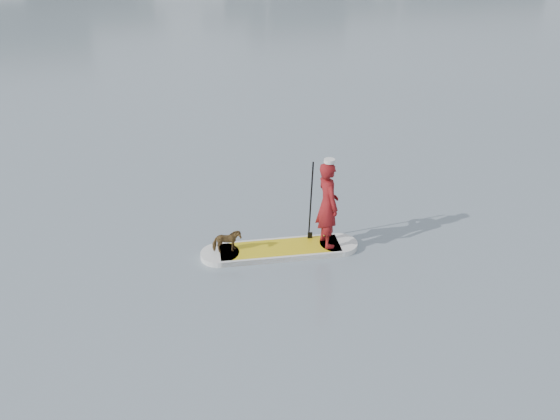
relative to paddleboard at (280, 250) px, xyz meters
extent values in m
plane|color=slate|center=(-3.04, 0.66, -0.06)|extent=(140.00, 140.00, 0.00)
cube|color=gold|center=(0.00, 0.00, 0.00)|extent=(2.56, 1.00, 0.12)
cylinder|color=silver|center=(-1.25, 0.10, 0.00)|extent=(0.80, 0.80, 0.12)
cylinder|color=silver|center=(1.25, -0.10, 0.00)|extent=(0.80, 0.80, 0.12)
cube|color=silver|center=(0.03, 0.37, 0.00)|extent=(2.50, 0.26, 0.12)
cube|color=silver|center=(-0.03, -0.37, 0.00)|extent=(2.50, 0.26, 0.12)
imported|color=maroon|center=(0.98, -0.08, 0.99)|extent=(0.51, 0.71, 1.85)
cylinder|color=silver|center=(0.98, -0.08, 1.95)|extent=(0.22, 0.22, 0.07)
imported|color=brown|center=(-1.09, 0.09, 0.31)|extent=(0.59, 0.28, 0.49)
cylinder|color=black|center=(0.71, 0.22, 0.94)|extent=(0.06, 0.30, 1.89)
cube|color=black|center=(0.71, 0.22, 0.04)|extent=(0.10, 0.03, 0.32)
camera|label=1|loc=(-2.62, -10.74, 6.82)|focal=40.00mm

